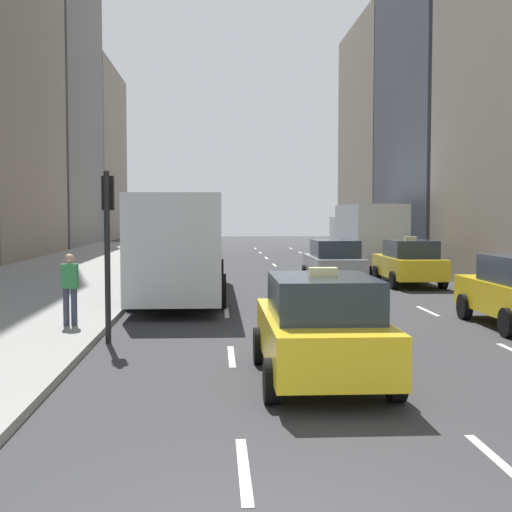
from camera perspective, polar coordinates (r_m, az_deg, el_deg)
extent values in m
cube|color=gray|center=(33.16, -14.55, -1.28)|extent=(8.00, 66.00, 0.15)
cube|color=white|center=(7.90, -0.98, -16.69)|extent=(0.12, 2.00, 0.01)
cube|color=white|center=(13.68, -1.98, -8.03)|extent=(0.12, 2.00, 0.01)
cube|color=white|center=(19.60, -2.37, -4.55)|extent=(0.12, 2.00, 0.01)
cube|color=white|center=(25.56, -2.57, -2.69)|extent=(0.12, 2.00, 0.01)
cube|color=white|center=(31.53, -2.70, -1.53)|extent=(0.12, 2.00, 0.01)
cube|color=white|center=(37.51, -2.79, -0.74)|extent=(0.12, 2.00, 0.01)
cube|color=white|center=(43.50, -2.85, -0.17)|extent=(0.12, 2.00, 0.01)
cube|color=white|center=(49.49, -2.90, 0.26)|extent=(0.12, 2.00, 0.01)
cube|color=white|center=(55.48, -2.94, 0.60)|extent=(0.12, 2.00, 0.01)
cube|color=white|center=(8.47, 19.05, -15.45)|extent=(0.12, 2.00, 0.01)
cube|color=white|center=(14.03, 9.64, -7.79)|extent=(0.12, 2.00, 0.01)
cube|color=white|center=(19.84, 5.77, -4.47)|extent=(0.12, 2.00, 0.01)
cube|color=white|center=(25.74, 3.68, -2.65)|extent=(0.12, 2.00, 0.01)
cube|color=white|center=(31.68, 2.37, -1.51)|extent=(0.12, 2.00, 0.01)
cube|color=white|center=(37.64, 1.48, -0.73)|extent=(0.12, 2.00, 0.01)
cube|color=white|center=(43.60, 0.83, -0.16)|extent=(0.12, 2.00, 0.01)
cube|color=white|center=(49.58, 0.34, 0.27)|extent=(0.12, 2.00, 0.01)
cube|color=white|center=(55.56, -0.05, 0.61)|extent=(0.12, 2.00, 0.01)
cube|color=white|center=(20.46, 13.56, -4.31)|extent=(0.12, 2.00, 0.01)
cube|color=white|center=(26.22, 9.77, -2.58)|extent=(0.12, 2.00, 0.01)
cube|color=white|center=(32.07, 7.36, -1.47)|extent=(0.12, 2.00, 0.01)
cube|color=white|center=(37.97, 5.69, -0.71)|extent=(0.12, 2.00, 0.01)
cube|color=white|center=(43.89, 4.48, -0.15)|extent=(0.12, 2.00, 0.01)
cube|color=white|center=(49.83, 3.55, 0.28)|extent=(0.12, 2.00, 0.01)
cube|color=white|center=(55.79, 2.82, 0.62)|extent=(0.12, 2.00, 0.01)
cube|color=slate|center=(62.17, -16.08, 11.31)|extent=(6.00, 16.03, 22.81)
cube|color=gray|center=(78.53, -13.26, 7.91)|extent=(6.00, 17.49, 18.02)
cube|color=gray|center=(50.78, 11.16, 9.14)|extent=(6.00, 12.26, 15.70)
cylinder|color=black|center=(19.13, 16.34, -3.90)|extent=(0.22, 0.66, 0.66)
cylinder|color=black|center=(16.61, 19.50, -5.06)|extent=(0.22, 0.66, 0.66)
cube|color=yellow|center=(27.60, 12.09, -0.84)|extent=(1.80, 4.40, 0.76)
cube|color=#28333D|center=(27.30, 12.25, 0.58)|extent=(1.58, 2.29, 0.64)
cube|color=#F2E599|center=(27.28, 12.26, 1.40)|extent=(0.44, 0.20, 0.14)
cylinder|color=black|center=(28.73, 9.63, -1.41)|extent=(0.22, 0.66, 0.66)
cylinder|color=black|center=(29.18, 13.08, -1.38)|extent=(0.22, 0.66, 0.66)
cylinder|color=black|center=(26.08, 10.96, -1.91)|extent=(0.22, 0.66, 0.66)
cylinder|color=black|center=(26.58, 14.73, -1.86)|extent=(0.22, 0.66, 0.66)
cube|color=yellow|center=(11.69, 5.16, -6.50)|extent=(1.80, 4.40, 0.76)
cube|color=#28333D|center=(11.33, 5.37, -3.24)|extent=(1.58, 2.29, 0.64)
cube|color=#F2E599|center=(11.29, 5.38, -1.28)|extent=(0.44, 0.20, 0.14)
cylinder|color=black|center=(13.00, 0.30, -7.18)|extent=(0.22, 0.66, 0.66)
cylinder|color=black|center=(13.23, 8.17, -7.03)|extent=(0.22, 0.66, 0.66)
cylinder|color=black|center=(10.33, 1.25, -9.96)|extent=(0.22, 0.66, 0.66)
cylinder|color=black|center=(10.62, 11.12, -9.65)|extent=(0.22, 0.66, 0.66)
cube|color=#9EA0A5|center=(27.38, 6.21, -0.82)|extent=(1.80, 4.54, 0.76)
cube|color=#28333D|center=(27.07, 6.31, 0.62)|extent=(1.58, 2.36, 0.64)
cylinder|color=black|center=(28.67, 3.97, -1.38)|extent=(0.22, 0.66, 0.66)
cylinder|color=black|center=(28.95, 7.51, -1.36)|extent=(0.22, 0.66, 0.66)
cylinder|color=black|center=(25.89, 4.75, -1.90)|extent=(0.22, 0.66, 0.66)
cylinder|color=black|center=(26.20, 8.65, -1.86)|extent=(0.22, 0.66, 0.66)
cube|color=silver|center=(23.55, -5.94, 1.15)|extent=(2.50, 11.60, 2.90)
cube|color=#28333D|center=(29.28, -5.42, 2.28)|extent=(2.30, 0.12, 1.40)
cube|color=#28333D|center=(23.63, -8.88, 1.99)|extent=(0.08, 9.86, 1.10)
cube|color=yellow|center=(29.28, -5.43, 4.04)|extent=(1.50, 0.10, 0.36)
cylinder|color=black|center=(27.29, -8.19, -1.29)|extent=(0.30, 1.00, 1.00)
cylinder|color=black|center=(27.19, -2.93, -1.28)|extent=(0.30, 1.00, 1.00)
cylinder|color=black|center=(20.57, -9.82, -2.83)|extent=(0.30, 1.00, 1.00)
cylinder|color=black|center=(20.44, -2.83, -2.83)|extent=(0.30, 1.00, 1.00)
cube|color=silver|center=(38.32, 7.73, 1.55)|extent=(2.10, 2.40, 2.10)
cube|color=#28333D|center=(39.44, 7.42, 2.04)|extent=(1.90, 0.10, 0.90)
cube|color=silver|center=(34.20, 9.07, 1.82)|extent=(2.30, 6.00, 2.70)
cylinder|color=black|center=(38.18, 6.17, -0.02)|extent=(0.28, 0.90, 0.90)
cylinder|color=black|center=(38.58, 9.25, -0.01)|extent=(0.28, 0.90, 0.90)
cylinder|color=black|center=(32.86, 7.54, -0.58)|extent=(0.28, 0.90, 0.90)
cylinder|color=black|center=(33.36, 11.42, -0.56)|extent=(0.28, 0.90, 0.90)
cylinder|color=#383D51|center=(16.96, -14.94, -3.95)|extent=(0.14, 0.14, 0.86)
cylinder|color=#383D51|center=(16.92, -14.34, -3.96)|extent=(0.14, 0.14, 0.86)
cube|color=#338C4C|center=(16.86, -14.68, -1.56)|extent=(0.36, 0.22, 0.56)
sphere|color=tan|center=(16.84, -14.70, -0.21)|extent=(0.22, 0.22, 0.22)
cylinder|color=black|center=(15.17, -11.80, -0.14)|extent=(0.12, 0.12, 3.60)
cube|color=black|center=(15.32, -11.77, 4.95)|extent=(0.24, 0.20, 0.72)
sphere|color=red|center=(15.44, -11.71, 5.79)|extent=(0.14, 0.14, 0.14)
sphere|color=#4C3F14|center=(15.43, -11.70, 4.94)|extent=(0.14, 0.14, 0.14)
sphere|color=#198C2D|center=(15.43, -11.69, 4.08)|extent=(0.14, 0.14, 0.14)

